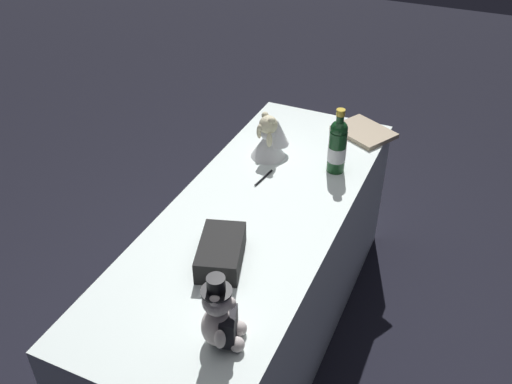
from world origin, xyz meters
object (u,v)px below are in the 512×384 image
at_px(teddy_bear_bride, 270,138).
at_px(signing_pen, 263,178).
at_px(guestbook, 364,132).
at_px(gift_case_black, 221,252).
at_px(teddy_bear_groom, 221,318).
at_px(champagne_bottle, 337,145).

bearing_deg(teddy_bear_bride, signing_pen, -165.77).
distance_m(teddy_bear_bride, guestbook, 0.55).
bearing_deg(gift_case_black, signing_pen, 7.92).
relative_size(teddy_bear_bride, guestbook, 0.79).
distance_m(signing_pen, gift_case_black, 0.59).
bearing_deg(signing_pen, guestbook, -27.08).
relative_size(gift_case_black, guestbook, 1.07).
height_order(teddy_bear_groom, gift_case_black, teddy_bear_groom).
height_order(signing_pen, gift_case_black, gift_case_black).
height_order(teddy_bear_bride, gift_case_black, teddy_bear_bride).
bearing_deg(teddy_bear_bride, teddy_bear_groom, -164.61).
bearing_deg(signing_pen, teddy_bear_groom, -164.35).
xyz_separation_m(teddy_bear_bride, guestbook, (0.40, -0.37, -0.09)).
relative_size(champagne_bottle, guestbook, 1.12).
bearing_deg(teddy_bear_groom, champagne_bottle, -1.30).
xyz_separation_m(teddy_bear_bride, champagne_bottle, (0.00, -0.34, 0.04)).
bearing_deg(gift_case_black, teddy_bear_bride, 9.63).
distance_m(teddy_bear_bride, signing_pen, 0.24).
bearing_deg(guestbook, teddy_bear_bride, 165.94).
relative_size(teddy_bear_groom, gift_case_black, 0.91).
relative_size(teddy_bear_groom, guestbook, 0.98).
xyz_separation_m(champagne_bottle, signing_pen, (-0.21, 0.29, -0.13)).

